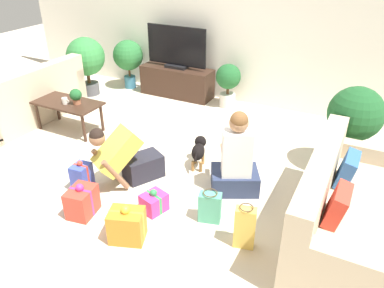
{
  "coord_description": "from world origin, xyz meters",
  "views": [
    {
      "loc": [
        2.37,
        -3.25,
        2.53
      ],
      "look_at": [
        0.66,
        0.1,
        0.45
      ],
      "focal_mm": 35.0,
      "sensor_mm": 36.0,
      "label": 1
    }
  ],
  "objects_px": {
    "sofa_left": "(26,101)",
    "mug": "(65,101)",
    "potted_plant_corner_left": "(86,59)",
    "sofa_right": "(346,214)",
    "coffee_table": "(68,106)",
    "dog": "(199,149)",
    "gift_box_b": "(82,201)",
    "gift_bag_a": "(210,207)",
    "person_kneeling": "(126,157)",
    "tabletop_plant": "(76,96)",
    "tv": "(176,49)",
    "gift_box_c": "(127,225)",
    "gift_box_a": "(154,202)",
    "gift_bag_b": "(245,227)",
    "potted_plant_corner_right": "(355,119)",
    "gift_box_d": "(82,177)",
    "potted_plant_back_left": "(128,57)",
    "person_sitting": "(236,162)",
    "potted_plant_back_right": "(228,81)",
    "tv_console": "(177,82)"
  },
  "relations": [
    {
      "from": "potted_plant_corner_right",
      "to": "potted_plant_corner_left",
      "type": "distance_m",
      "value": 4.56
    },
    {
      "from": "potted_plant_corner_right",
      "to": "gift_bag_b",
      "type": "height_order",
      "value": "potted_plant_corner_right"
    },
    {
      "from": "tv",
      "to": "gift_box_c",
      "type": "xyz_separation_m",
      "value": [
        1.39,
        -3.47,
        -0.68
      ]
    },
    {
      "from": "potted_plant_corner_right",
      "to": "dog",
      "type": "height_order",
      "value": "potted_plant_corner_right"
    },
    {
      "from": "sofa_right",
      "to": "coffee_table",
      "type": "relative_size",
      "value": 1.89
    },
    {
      "from": "gift_box_a",
      "to": "potted_plant_back_left",
      "type": "bearing_deg",
      "value": 129.08
    },
    {
      "from": "tv",
      "to": "tabletop_plant",
      "type": "distance_m",
      "value": 2.03
    },
    {
      "from": "potted_plant_corner_right",
      "to": "gift_box_c",
      "type": "relative_size",
      "value": 2.76
    },
    {
      "from": "sofa_right",
      "to": "gift_bag_a",
      "type": "height_order",
      "value": "sofa_right"
    },
    {
      "from": "sofa_left",
      "to": "mug",
      "type": "height_order",
      "value": "sofa_left"
    },
    {
      "from": "gift_box_b",
      "to": "tabletop_plant",
      "type": "height_order",
      "value": "tabletop_plant"
    },
    {
      "from": "gift_box_d",
      "to": "tabletop_plant",
      "type": "xyz_separation_m",
      "value": [
        -1.02,
        1.1,
        0.41
      ]
    },
    {
      "from": "tv",
      "to": "gift_box_a",
      "type": "relative_size",
      "value": 3.77
    },
    {
      "from": "potted_plant_back_left",
      "to": "person_kneeling",
      "type": "xyz_separation_m",
      "value": [
        1.84,
        -2.63,
        -0.26
      ]
    },
    {
      "from": "dog",
      "to": "tv",
      "type": "bearing_deg",
      "value": -71.66
    },
    {
      "from": "potted_plant_corner_left",
      "to": "gift_box_d",
      "type": "bearing_deg",
      "value": -50.97
    },
    {
      "from": "potted_plant_back_right",
      "to": "person_sitting",
      "type": "bearing_deg",
      "value": -65.6
    },
    {
      "from": "person_kneeling",
      "to": "tabletop_plant",
      "type": "bearing_deg",
      "value": -179.6
    },
    {
      "from": "potted_plant_corner_left",
      "to": "gift_box_a",
      "type": "relative_size",
      "value": 3.48
    },
    {
      "from": "gift_box_a",
      "to": "coffee_table",
      "type": "bearing_deg",
      "value": 153.74
    },
    {
      "from": "dog",
      "to": "potted_plant_corner_left",
      "type": "bearing_deg",
      "value": -41.66
    },
    {
      "from": "potted_plant_back_left",
      "to": "person_sitting",
      "type": "relative_size",
      "value": 0.91
    },
    {
      "from": "sofa_right",
      "to": "potted_plant_corner_left",
      "type": "relative_size",
      "value": 1.83
    },
    {
      "from": "person_kneeling",
      "to": "dog",
      "type": "bearing_deg",
      "value": 80.04
    },
    {
      "from": "sofa_right",
      "to": "gift_box_a",
      "type": "height_order",
      "value": "sofa_right"
    },
    {
      "from": "potted_plant_corner_left",
      "to": "mug",
      "type": "distance_m",
      "value": 1.55
    },
    {
      "from": "tv_console",
      "to": "gift_bag_b",
      "type": "xyz_separation_m",
      "value": [
        2.41,
        -3.05,
        -0.04
      ]
    },
    {
      "from": "coffee_table",
      "to": "person_kneeling",
      "type": "bearing_deg",
      "value": -25.18
    },
    {
      "from": "tv",
      "to": "potted_plant_corner_left",
      "type": "xyz_separation_m",
      "value": [
        -1.46,
        -0.67,
        -0.19
      ]
    },
    {
      "from": "tv_console",
      "to": "gift_box_b",
      "type": "bearing_deg",
      "value": -77.31
    },
    {
      "from": "gift_box_b",
      "to": "gift_bag_a",
      "type": "height_order",
      "value": "gift_box_b"
    },
    {
      "from": "coffee_table",
      "to": "potted_plant_corner_right",
      "type": "distance_m",
      "value": 3.87
    },
    {
      "from": "tv",
      "to": "gift_bag_b",
      "type": "distance_m",
      "value": 3.94
    },
    {
      "from": "sofa_left",
      "to": "coffee_table",
      "type": "xyz_separation_m",
      "value": [
        0.88,
        0.01,
        0.09
      ]
    },
    {
      "from": "gift_box_b",
      "to": "mug",
      "type": "relative_size",
      "value": 3.09
    },
    {
      "from": "sofa_left",
      "to": "tv",
      "type": "relative_size",
      "value": 1.68
    },
    {
      "from": "tv",
      "to": "person_sitting",
      "type": "height_order",
      "value": "tv"
    },
    {
      "from": "gift_box_d",
      "to": "gift_bag_b",
      "type": "bearing_deg",
      "value": -0.53
    },
    {
      "from": "sofa_left",
      "to": "person_sitting",
      "type": "bearing_deg",
      "value": 85.15
    },
    {
      "from": "sofa_left",
      "to": "mug",
      "type": "relative_size",
      "value": 15.72
    },
    {
      "from": "dog",
      "to": "gift_bag_a",
      "type": "bearing_deg",
      "value": 105.0
    },
    {
      "from": "gift_box_a",
      "to": "gift_bag_b",
      "type": "bearing_deg",
      "value": -3.31
    },
    {
      "from": "gift_bag_a",
      "to": "dog",
      "type": "bearing_deg",
      "value": 122.21
    },
    {
      "from": "coffee_table",
      "to": "tabletop_plant",
      "type": "xyz_separation_m",
      "value": [
        0.17,
        0.02,
        0.18
      ]
    },
    {
      "from": "potted_plant_corner_left",
      "to": "gift_box_b",
      "type": "relative_size",
      "value": 2.78
    },
    {
      "from": "sofa_left",
      "to": "potted_plant_corner_left",
      "type": "xyz_separation_m",
      "value": [
        0.15,
        1.29,
        0.35
      ]
    },
    {
      "from": "gift_box_b",
      "to": "gift_bag_b",
      "type": "bearing_deg",
      "value": 11.13
    },
    {
      "from": "potted_plant_corner_left",
      "to": "sofa_left",
      "type": "bearing_deg",
      "value": -96.46
    },
    {
      "from": "gift_box_c",
      "to": "potted_plant_corner_left",
      "type": "bearing_deg",
      "value": 135.51
    },
    {
      "from": "potted_plant_corner_left",
      "to": "dog",
      "type": "bearing_deg",
      "value": -24.45
    }
  ]
}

